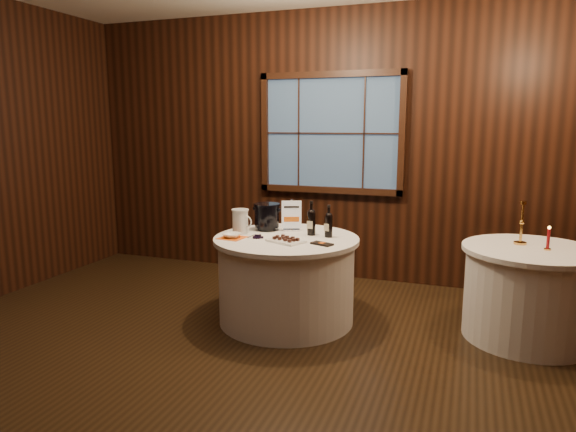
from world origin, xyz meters
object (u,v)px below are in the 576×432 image
at_px(sign_stand, 291,220).
at_px(glass_pitcher, 240,221).
at_px(grape_bunch, 257,237).
at_px(chocolate_box, 322,244).
at_px(red_candle, 548,241).
at_px(port_bottle_right, 329,223).
at_px(port_bottle_left, 311,220).
at_px(brass_candlestick, 521,229).
at_px(ice_bucket, 267,216).
at_px(cracker_bowl, 232,235).
at_px(chocolate_plate, 286,240).
at_px(main_table, 286,279).
at_px(side_table, 528,293).

relative_size(sign_stand, glass_pitcher, 1.32).
bearing_deg(glass_pitcher, grape_bunch, -22.06).
bearing_deg(chocolate_box, red_candle, 34.27).
bearing_deg(port_bottle_right, port_bottle_left, -172.11).
bearing_deg(port_bottle_left, glass_pitcher, -161.99).
relative_size(sign_stand, brass_candlestick, 0.81).
bearing_deg(chocolate_box, port_bottle_left, 141.01).
bearing_deg(ice_bucket, chocolate_box, -31.52).
bearing_deg(brass_candlestick, cracker_bowl, -165.81).
bearing_deg(ice_bucket, chocolate_plate, -50.27).
distance_m(chocolate_plate, brass_candlestick, 1.95).
bearing_deg(sign_stand, port_bottle_right, -41.65).
distance_m(sign_stand, glass_pitcher, 0.48).
xyz_separation_m(sign_stand, brass_candlestick, (1.97, 0.13, 0.03)).
height_order(chocolate_plate, glass_pitcher, glass_pitcher).
bearing_deg(main_table, grape_bunch, -146.47).
relative_size(port_bottle_left, grape_bunch, 2.03).
bearing_deg(ice_bucket, red_candle, 0.64).
height_order(chocolate_box, glass_pitcher, glass_pitcher).
bearing_deg(chocolate_plate, red_candle, 11.93).
relative_size(side_table, chocolate_plate, 3.03).
relative_size(ice_bucket, brass_candlestick, 0.69).
bearing_deg(glass_pitcher, main_table, 10.05).
height_order(main_table, cracker_bowl, cracker_bowl).
distance_m(chocolate_box, cracker_bowl, 0.81).
distance_m(port_bottle_right, red_candle, 1.76).
relative_size(glass_pitcher, red_candle, 1.15).
relative_size(grape_bunch, brass_candlestick, 0.42).
bearing_deg(cracker_bowl, red_candle, 9.96).
height_order(side_table, cracker_bowl, cracker_bowl).
relative_size(sign_stand, ice_bucket, 1.17).
height_order(ice_bucket, chocolate_box, ice_bucket).
xyz_separation_m(port_bottle_right, cracker_bowl, (-0.78, -0.32, -0.10)).
xyz_separation_m(glass_pitcher, cracker_bowl, (0.01, -0.20, -0.09)).
relative_size(chocolate_plate, chocolate_box, 1.97).
height_order(main_table, glass_pitcher, glass_pitcher).
distance_m(grape_bunch, glass_pitcher, 0.30).
bearing_deg(port_bottle_right, cracker_bowl, -139.86).
xyz_separation_m(sign_stand, chocolate_box, (0.42, -0.44, -0.09)).
bearing_deg(grape_bunch, brass_candlestick, 14.45).
xyz_separation_m(port_bottle_right, red_candle, (1.76, 0.13, -0.05)).
bearing_deg(red_candle, brass_candlestick, 141.42).
height_order(side_table, red_candle, red_candle).
xyz_separation_m(port_bottle_left, grape_bunch, (-0.39, -0.30, -0.12)).
relative_size(side_table, glass_pitcher, 4.85).
xyz_separation_m(chocolate_plate, red_candle, (2.04, 0.43, 0.06)).
xyz_separation_m(main_table, brass_candlestick, (1.92, 0.41, 0.51)).
bearing_deg(cracker_bowl, brass_candlestick, 14.19).
distance_m(port_bottle_left, brass_candlestick, 1.76).
bearing_deg(chocolate_plate, side_table, 13.73).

